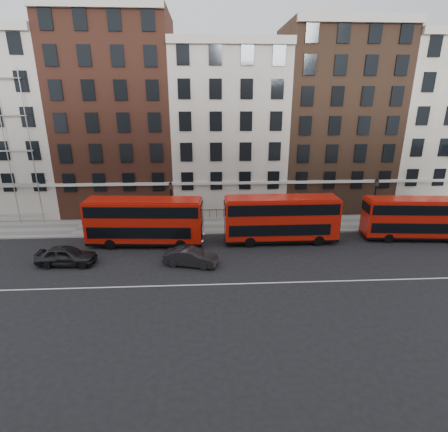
{
  "coord_description": "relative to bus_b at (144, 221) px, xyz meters",
  "views": [
    {
      "loc": [
        -2.79,
        -25.01,
        13.28
      ],
      "look_at": [
        -1.16,
        5.0,
        3.0
      ],
      "focal_mm": 28.0,
      "sensor_mm": 36.0,
      "label": 1
    }
  ],
  "objects": [
    {
      "name": "ground",
      "position": [
        8.53,
        -5.79,
        -2.41
      ],
      "size": [
        120.0,
        120.0,
        0.0
      ],
      "primitive_type": "plane",
      "color": "black",
      "rests_on": "ground"
    },
    {
      "name": "road_centre_line",
      "position": [
        8.53,
        -7.79,
        -2.4
      ],
      "size": [
        70.0,
        0.12,
        0.01
      ],
      "primitive_type": "cube",
      "color": "white",
      "rests_on": "ground"
    },
    {
      "name": "car_front",
      "position": [
        4.4,
        -4.5,
        -1.67
      ],
      "size": [
        4.71,
        2.61,
        1.47
      ],
      "primitive_type": "imported",
      "rotation": [
        0.0,
        0.0,
        1.32
      ],
      "color": "black",
      "rests_on": "ground"
    },
    {
      "name": "car_rear",
      "position": [
        -5.91,
        -3.83,
        -1.59
      ],
      "size": [
        4.92,
        2.19,
        1.65
      ],
      "primitive_type": "imported",
      "rotation": [
        0.0,
        0.0,
        1.52
      ],
      "color": "black",
      "rests_on": "ground"
    },
    {
      "name": "lamp_post_left",
      "position": [
        2.32,
        2.64,
        0.67
      ],
      "size": [
        0.44,
        0.44,
        5.33
      ],
      "color": "black",
      "rests_on": "pavement"
    },
    {
      "name": "iron_railings",
      "position": [
        8.53,
        6.91,
        -1.76
      ],
      "size": [
        6.6,
        0.06,
        1.0
      ],
      "primitive_type": null,
      "color": "black",
      "rests_on": "pavement"
    },
    {
      "name": "bus_b",
      "position": [
        0.0,
        0.0,
        0.0
      ],
      "size": [
        10.84,
        3.28,
        4.49
      ],
      "rotation": [
        0.0,
        0.0,
        -0.07
      ],
      "color": "#B61409",
      "rests_on": "ground"
    },
    {
      "name": "building_terrace",
      "position": [
        8.22,
        12.09,
        7.83
      ],
      "size": [
        64.0,
        11.95,
        22.0
      ],
      "color": "#B7AD9E",
      "rests_on": "ground"
    },
    {
      "name": "bus_d",
      "position": [
        25.98,
        0.0,
        -0.19
      ],
      "size": [
        10.02,
        3.17,
        4.14
      ],
      "rotation": [
        0.0,
        0.0,
        -0.08
      ],
      "color": "#B61409",
      "rests_on": "ground"
    },
    {
      "name": "kerb",
      "position": [
        8.53,
        2.21,
        -2.33
      ],
      "size": [
        80.0,
        0.3,
        0.16
      ],
      "primitive_type": "cube",
      "color": "gray",
      "rests_on": "ground"
    },
    {
      "name": "bus_c",
      "position": [
        12.77,
        -0.0,
        0.0
      ],
      "size": [
        10.71,
        2.62,
        4.49
      ],
      "rotation": [
        0.0,
        0.0,
        -0.0
      ],
      "color": "#B61409",
      "rests_on": "ground"
    },
    {
      "name": "lamp_post_right",
      "position": [
        23.12,
        2.94,
        0.67
      ],
      "size": [
        0.44,
        0.44,
        5.33
      ],
      "color": "black",
      "rests_on": "pavement"
    },
    {
      "name": "pavement",
      "position": [
        8.53,
        4.71,
        -2.33
      ],
      "size": [
        80.0,
        5.0,
        0.15
      ],
      "primitive_type": "cube",
      "color": "slate",
      "rests_on": "ground"
    }
  ]
}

